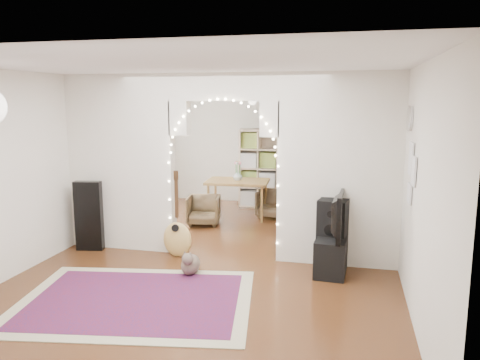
% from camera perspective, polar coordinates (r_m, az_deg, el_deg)
% --- Properties ---
extents(floor, '(7.50, 7.50, 0.00)m').
position_cam_1_polar(floor, '(7.19, -1.87, -9.07)').
color(floor, black).
rests_on(floor, ground).
extents(ceiling, '(5.00, 7.50, 0.02)m').
position_cam_1_polar(ceiling, '(6.81, -2.00, 12.96)').
color(ceiling, white).
rests_on(ceiling, wall_back).
extents(wall_back, '(5.00, 0.02, 2.70)m').
position_cam_1_polar(wall_back, '(10.51, 3.45, 4.46)').
color(wall_back, silver).
rests_on(wall_back, floor).
extents(wall_front, '(5.00, 0.02, 2.70)m').
position_cam_1_polar(wall_front, '(3.47, -18.51, -6.99)').
color(wall_front, silver).
rests_on(wall_front, floor).
extents(wall_left, '(0.02, 7.50, 2.70)m').
position_cam_1_polar(wall_left, '(7.90, -19.73, 2.14)').
color(wall_left, silver).
rests_on(wall_left, floor).
extents(wall_right, '(0.02, 7.50, 2.70)m').
position_cam_1_polar(wall_right, '(6.67, 19.26, 0.86)').
color(wall_right, silver).
rests_on(wall_right, floor).
extents(divider_wall, '(5.00, 0.20, 2.70)m').
position_cam_1_polar(divider_wall, '(6.86, -1.94, 2.27)').
color(divider_wall, silver).
rests_on(divider_wall, floor).
extents(fairy_lights, '(1.64, 0.04, 1.60)m').
position_cam_1_polar(fairy_lights, '(6.72, -2.24, 3.18)').
color(fairy_lights, '#FFEABF').
rests_on(fairy_lights, divider_wall).
extents(window, '(0.04, 1.20, 1.40)m').
position_cam_1_polar(window, '(9.42, -13.68, 4.50)').
color(window, white).
rests_on(window, wall_left).
extents(wall_clock, '(0.03, 0.31, 0.31)m').
position_cam_1_polar(wall_clock, '(6.01, 20.05, 7.08)').
color(wall_clock, white).
rests_on(wall_clock, wall_right).
extents(picture_frames, '(0.02, 0.50, 0.70)m').
position_cam_1_polar(picture_frames, '(5.67, 20.15, 0.84)').
color(picture_frames, white).
rests_on(picture_frames, wall_right).
extents(ceiling_fan, '(1.10, 1.10, 0.30)m').
position_cam_1_polar(ceiling_fan, '(8.75, 1.52, 10.29)').
color(ceiling_fan, '#BB823E').
rests_on(ceiling_fan, ceiling).
extents(area_rug, '(2.97, 2.41, 0.02)m').
position_cam_1_polar(area_rug, '(5.77, -12.63, -14.09)').
color(area_rug, maroon).
rests_on(area_rug, floor).
extents(guitar_case, '(0.43, 0.21, 1.09)m').
position_cam_1_polar(guitar_case, '(7.63, -17.94, -4.18)').
color(guitar_case, black).
rests_on(guitar_case, floor).
extents(acoustic_guitar, '(0.47, 0.27, 1.10)m').
position_cam_1_polar(acoustic_guitar, '(7.02, -7.68, -5.52)').
color(acoustic_guitar, tan).
rests_on(acoustic_guitar, floor).
extents(tabby_cat, '(0.28, 0.56, 0.37)m').
position_cam_1_polar(tabby_cat, '(6.39, -6.09, -10.12)').
color(tabby_cat, brown).
rests_on(tabby_cat, floor).
extents(floor_speaker, '(0.43, 0.39, 0.98)m').
position_cam_1_polar(floor_speaker, '(6.57, 11.17, -6.59)').
color(floor_speaker, black).
rests_on(floor_speaker, floor).
extents(media_console, '(0.45, 1.02, 0.50)m').
position_cam_1_polar(media_console, '(6.65, 11.17, -8.57)').
color(media_console, black).
rests_on(media_console, floor).
extents(tv, '(0.20, 1.08, 0.62)m').
position_cam_1_polar(tv, '(6.49, 11.34, -3.88)').
color(tv, black).
rests_on(tv, media_console).
extents(bookcase, '(1.70, 0.64, 1.70)m').
position_cam_1_polar(bookcase, '(10.12, 4.66, 1.39)').
color(bookcase, '#CEB395').
rests_on(bookcase, floor).
extents(dining_table, '(1.25, 0.88, 0.76)m').
position_cam_1_polar(dining_table, '(9.20, -0.29, -0.49)').
color(dining_table, brown).
rests_on(dining_table, floor).
extents(flower_vase, '(0.19, 0.19, 0.19)m').
position_cam_1_polar(flower_vase, '(9.17, -0.29, 0.55)').
color(flower_vase, silver).
rests_on(flower_vase, dining_table).
extents(dining_chair_left, '(0.68, 0.69, 0.55)m').
position_cam_1_polar(dining_chair_left, '(8.82, -4.47, -3.67)').
color(dining_chair_left, '#4C3C26').
rests_on(dining_chair_left, floor).
extents(dining_chair_right, '(0.68, 0.69, 0.55)m').
position_cam_1_polar(dining_chair_right, '(9.34, 4.11, -2.92)').
color(dining_chair_right, '#4C3C26').
rests_on(dining_chair_right, floor).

